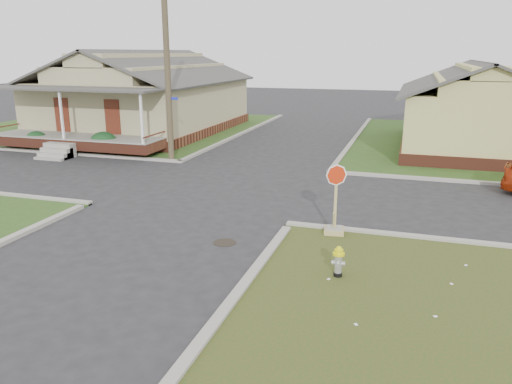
% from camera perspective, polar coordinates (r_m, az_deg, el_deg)
% --- Properties ---
extents(ground, '(120.00, 120.00, 0.00)m').
position_cam_1_polar(ground, '(15.25, -10.67, -4.14)').
color(ground, '#252527').
rests_on(ground, ground).
extents(verge_far_left, '(19.00, 19.00, 0.05)m').
position_cam_1_polar(verge_far_left, '(36.86, -15.47, 7.21)').
color(verge_far_left, '#2A4C1B').
rests_on(verge_far_left, ground).
extents(curbs, '(80.00, 40.00, 0.12)m').
position_cam_1_polar(curbs, '(19.57, -3.81, 0.55)').
color(curbs, '#9D998E').
rests_on(curbs, ground).
extents(manhole, '(0.64, 0.64, 0.01)m').
position_cam_1_polar(manhole, '(13.94, -3.59, -5.78)').
color(manhole, black).
rests_on(manhole, ground).
extents(corner_house, '(10.10, 15.50, 5.30)m').
position_cam_1_polar(corner_house, '(33.93, -12.63, 10.55)').
color(corner_house, brown).
rests_on(corner_house, ground).
extents(side_house_yellow, '(7.60, 11.60, 4.70)m').
position_cam_1_polar(side_house_yellow, '(29.38, 23.78, 8.69)').
color(side_house_yellow, brown).
rests_on(side_house_yellow, ground).
extents(utility_pole, '(1.80, 0.28, 9.00)m').
position_cam_1_polar(utility_pole, '(24.20, -10.13, 14.42)').
color(utility_pole, '#463A28').
rests_on(utility_pole, ground).
extents(fire_hydrant, '(0.28, 0.28, 0.75)m').
position_cam_1_polar(fire_hydrant, '(11.82, 9.41, -7.64)').
color(fire_hydrant, black).
rests_on(fire_hydrant, ground).
extents(stop_sign, '(0.58, 0.57, 2.04)m').
position_cam_1_polar(stop_sign, '(14.53, 8.98, -3.01)').
color(stop_sign, tan).
rests_on(stop_sign, ground).
extents(hedge_left, '(1.35, 1.11, 1.03)m').
position_cam_1_polar(hedge_left, '(29.24, -23.78, 5.44)').
color(hedge_left, '#13341B').
rests_on(hedge_left, verge_far_left).
extents(hedge_right, '(1.46, 1.20, 1.12)m').
position_cam_1_polar(hedge_right, '(26.94, -16.99, 5.41)').
color(hedge_right, '#13341B').
rests_on(hedge_right, verge_far_left).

